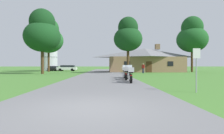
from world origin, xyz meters
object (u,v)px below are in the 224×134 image
metal_signpost_roadside (196,65)px  parked_white_suv_far_left (67,68)px  tree_left_near (42,32)px  parked_black_sedan_far_left (54,68)px  motorcycle_blue_nearest_to_camera (131,75)px  tree_by_lodge_front (128,36)px  motorcycle_red_second_in_row (127,74)px  tree_right_of_lodge (192,36)px  motorcycle_white_farthest_in_row (124,72)px  bystander_red_shirt_near_lodge (143,68)px  tree_left_far (49,37)px  metal_silo_distant (49,55)px

metal_signpost_roadside → parked_white_suv_far_left: 38.30m
tree_left_near → parked_black_sedan_far_left: (-3.07, 17.05, -5.90)m
motorcycle_blue_nearest_to_camera → tree_by_lodge_front: bearing=88.3°
motorcycle_red_second_in_row → parked_white_suv_far_left: (-11.19, 28.63, 0.17)m
tree_right_of_lodge → tree_left_near: 28.98m
tree_right_of_lodge → tree_left_near: bearing=-164.0°
tree_left_near → motorcycle_red_second_in_row: bearing=-48.3°
motorcycle_blue_nearest_to_camera → tree_left_near: 20.52m
motorcycle_red_second_in_row → parked_white_suv_far_left: parked_white_suv_far_left is taller
tree_right_of_lodge → parked_black_sedan_far_left: 32.92m
motorcycle_white_farthest_in_row → bystander_red_shirt_near_lodge: (4.64, 13.25, 0.33)m
tree_by_lodge_front → parked_white_suv_far_left: tree_by_lodge_front is taller
tree_left_near → tree_left_far: bearing=102.4°
motorcycle_white_farthest_in_row → parked_black_sedan_far_left: size_ratio=0.49×
motorcycle_blue_nearest_to_camera → bystander_red_shirt_near_lodge: 18.74m
tree_left_far → tree_right_of_lodge: 30.24m
bystander_red_shirt_near_lodge → tree_left_near: 17.62m
tree_left_far → motorcycle_white_farthest_in_row: bearing=-56.3°
parked_white_suv_far_left → motorcycle_white_farthest_in_row: bearing=-154.8°
metal_signpost_roadside → tree_left_near: tree_left_near is taller
metal_silo_distant → parked_black_sedan_far_left: size_ratio=1.89×
motorcycle_blue_nearest_to_camera → motorcycle_red_second_in_row: (-0.02, 2.40, -0.01)m
metal_silo_distant → tree_left_near: bearing=-75.9°
bystander_red_shirt_near_lodge → parked_black_sedan_far_left: size_ratio=0.40×
metal_silo_distant → parked_black_sedan_far_left: 3.94m
metal_signpost_roadside → metal_silo_distant: size_ratio=0.27×
tree_right_of_lodge → metal_silo_distant: size_ratio=1.43×
metal_silo_distant → tree_left_far: bearing=-73.6°
bystander_red_shirt_near_lodge → metal_silo_distant: 26.61m
tree_right_of_lodge → tree_by_lodge_front: bearing=-155.6°
parked_white_suv_far_left → metal_signpost_roadside: bearing=-157.0°
motorcycle_red_second_in_row → tree_by_lodge_front: 16.07m
metal_signpost_roadside → parked_black_sedan_far_left: 41.31m
metal_silo_distant → metal_signpost_roadside: bearing=-63.8°
tree_right_of_lodge → motorcycle_blue_nearest_to_camera: bearing=-124.1°
motorcycle_white_farthest_in_row → motorcycle_blue_nearest_to_camera: bearing=-85.6°
motorcycle_blue_nearest_to_camera → bystander_red_shirt_near_lodge: size_ratio=1.24×
motorcycle_red_second_in_row → metal_signpost_roadside: 7.59m
motorcycle_blue_nearest_to_camera → metal_silo_distant: bearing=120.4°
tree_left_far → parked_black_sedan_far_left: tree_left_far is taller
bystander_red_shirt_near_lodge → parked_white_suv_far_left: size_ratio=0.36×
motorcycle_white_farthest_in_row → metal_silo_distant: 33.64m
motorcycle_red_second_in_row → tree_right_of_lodge: bearing=64.0°
motorcycle_blue_nearest_to_camera → metal_silo_distant: metal_silo_distant is taller
bystander_red_shirt_near_lodge → metal_silo_distant: (-21.14, 15.86, 3.08)m
metal_silo_distant → motorcycle_red_second_in_row: bearing=-62.5°
tree_left_near → parked_black_sedan_far_left: size_ratio=2.41×
metal_signpost_roadside → motorcycle_blue_nearest_to_camera: bearing=118.5°
motorcycle_red_second_in_row → parked_black_sedan_far_left: 33.79m
motorcycle_white_farthest_in_row → tree_left_near: 17.10m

